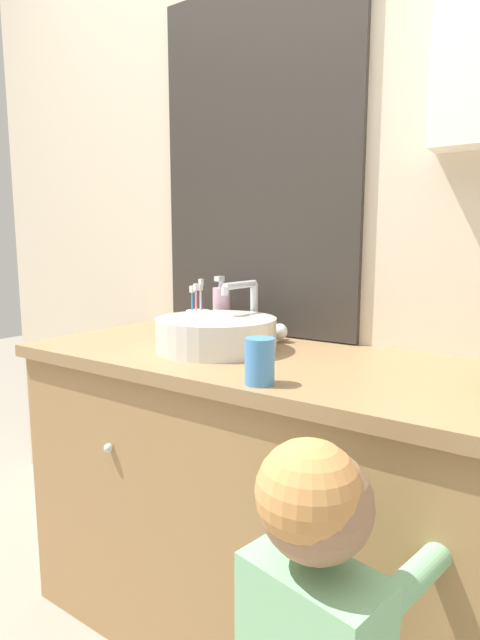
% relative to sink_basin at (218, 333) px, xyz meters
% --- Properties ---
extents(wall_back, '(3.20, 0.18, 2.50)m').
position_rel_sink_basin_xyz_m(wall_back, '(0.19, 0.31, 0.41)').
color(wall_back, beige).
rests_on(wall_back, ground_plane).
extents(vanity_counter, '(1.40, 0.58, 0.83)m').
position_rel_sink_basin_xyz_m(vanity_counter, '(0.16, 0.00, -0.46)').
color(vanity_counter, '#A37A4C').
rests_on(vanity_counter, ground_plane).
extents(sink_basin, '(0.34, 0.39, 0.19)m').
position_rel_sink_basin_xyz_m(sink_basin, '(0.00, 0.00, 0.00)').
color(sink_basin, silver).
rests_on(sink_basin, vanity_counter).
extents(toothbrush_holder, '(0.08, 0.08, 0.18)m').
position_rel_sink_basin_xyz_m(toothbrush_holder, '(-0.22, 0.18, -0.00)').
color(toothbrush_holder, silver).
rests_on(toothbrush_holder, vanity_counter).
extents(soap_dispenser, '(0.06, 0.06, 0.19)m').
position_rel_sink_basin_xyz_m(soap_dispenser, '(-0.12, 0.18, 0.03)').
color(soap_dispenser, '#CCA3BC').
rests_on(soap_dispenser, vanity_counter).
extents(drinking_cup, '(0.06, 0.06, 0.10)m').
position_rel_sink_basin_xyz_m(drinking_cup, '(0.29, -0.23, 0.00)').
color(drinking_cup, '#4789D1').
rests_on(drinking_cup, vanity_counter).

